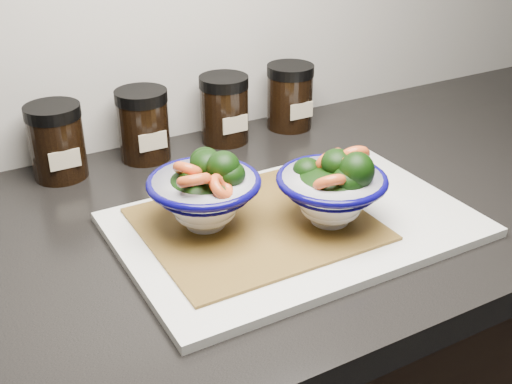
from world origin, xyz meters
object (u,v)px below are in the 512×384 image
spice_jar_a (57,142)px  spice_jar_b (143,125)px  spice_jar_c (224,109)px  bowl_right (333,189)px  cutting_board (295,225)px  bowl_left (206,191)px  spice_jar_d (290,96)px

spice_jar_a → spice_jar_b: same height
spice_jar_a → spice_jar_c: same height
bowl_right → spice_jar_c: bearing=87.3°
cutting_board → bowl_left: bearing=158.2°
cutting_board → spice_jar_a: spice_jar_a is taller
spice_jar_a → spice_jar_d: size_ratio=1.00×
bowl_right → spice_jar_d: bowl_right is taller
spice_jar_b → spice_jar_c: size_ratio=1.00×
spice_jar_a → spice_jar_d: (0.41, 0.00, 0.00)m
cutting_board → spice_jar_c: (0.05, 0.30, 0.05)m
cutting_board → spice_jar_c: 0.31m
bowl_left → spice_jar_d: bearing=42.4°
bowl_left → spice_jar_a: size_ratio=1.27×
bowl_right → spice_jar_c: bowl_right is taller
bowl_left → spice_jar_d: size_ratio=1.27×
bowl_left → bowl_right: bowl_right is taller
cutting_board → spice_jar_b: 0.32m
bowl_left → spice_jar_d: 0.39m
bowl_right → spice_jar_d: (0.14, 0.33, -0.01)m
bowl_right → spice_jar_a: 0.42m
spice_jar_b → spice_jar_c: (0.14, 0.00, 0.00)m
spice_jar_b → bowl_left: bearing=-93.4°
spice_jar_a → bowl_left: bearing=-65.5°
bowl_left → spice_jar_b: size_ratio=1.27×
bowl_right → spice_jar_c: (0.02, 0.33, -0.01)m
bowl_right → spice_jar_b: bearing=110.9°
bowl_left → spice_jar_c: 0.31m
bowl_left → bowl_right: bearing=-26.4°
spice_jar_c → bowl_left: bearing=-121.1°
spice_jar_b → spice_jar_d: size_ratio=1.00×
spice_jar_c → spice_jar_a: bearing=180.0°
spice_jar_a → cutting_board: bearing=-53.5°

